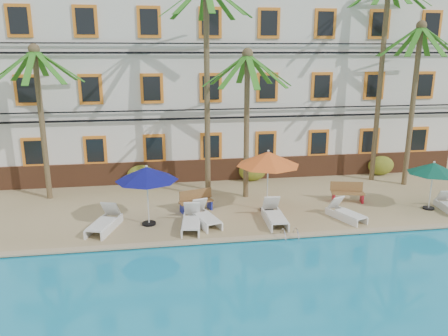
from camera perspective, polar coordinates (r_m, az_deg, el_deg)
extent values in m
plane|color=#384C23|center=(17.74, 6.11, -8.56)|extent=(100.00, 100.00, 0.00)
cube|color=tan|center=(22.24, 2.83, -3.21)|extent=(30.00, 12.00, 0.25)
cube|color=tan|center=(16.83, 6.93, -8.89)|extent=(30.00, 0.35, 0.06)
cube|color=silver|center=(26.11, 0.73, 11.00)|extent=(25.00, 6.00, 10.00)
cube|color=brown|center=(23.86, 1.91, -0.12)|extent=(25.00, 0.12, 1.20)
cube|color=orange|center=(23.97, -23.57, 1.89)|extent=(1.15, 0.10, 1.50)
cube|color=black|center=(23.92, -23.60, 1.86)|extent=(0.85, 0.04, 1.20)
cube|color=orange|center=(23.37, -16.45, 2.23)|extent=(1.15, 0.10, 1.50)
cube|color=black|center=(23.33, -16.47, 2.21)|extent=(0.85, 0.04, 1.20)
cube|color=orange|center=(23.16, -9.08, 2.55)|extent=(1.15, 0.10, 1.50)
cube|color=black|center=(23.11, -9.08, 2.52)|extent=(0.85, 0.04, 1.20)
cube|color=orange|center=(23.33, -1.69, 2.82)|extent=(1.15, 0.10, 1.50)
cube|color=black|center=(23.28, -1.67, 2.80)|extent=(0.85, 0.04, 1.20)
cube|color=orange|center=(23.88, 5.48, 3.04)|extent=(1.15, 0.10, 1.50)
cube|color=black|center=(23.84, 5.51, 3.02)|extent=(0.85, 0.04, 1.20)
cube|color=orange|center=(24.79, 12.23, 3.21)|extent=(1.15, 0.10, 1.50)
cube|color=black|center=(24.74, 12.27, 3.19)|extent=(0.85, 0.04, 1.20)
cube|color=orange|center=(26.01, 18.42, 3.32)|extent=(1.15, 0.10, 1.50)
cube|color=black|center=(25.97, 18.47, 3.30)|extent=(0.85, 0.04, 1.20)
cube|color=orange|center=(27.50, 24.01, 3.39)|extent=(1.15, 0.10, 1.50)
cube|color=black|center=(27.46, 24.06, 3.37)|extent=(0.85, 0.04, 1.20)
cube|color=orange|center=(23.53, -24.36, 9.26)|extent=(1.15, 0.10, 1.50)
cube|color=black|center=(23.48, -24.39, 9.25)|extent=(0.85, 0.04, 1.20)
cube|color=orange|center=(22.93, -17.03, 9.81)|extent=(1.15, 0.10, 1.50)
cube|color=black|center=(22.88, -17.04, 9.80)|extent=(0.85, 0.04, 1.20)
cube|color=orange|center=(22.71, -9.40, 10.21)|extent=(1.15, 0.10, 1.50)
cube|color=black|center=(22.66, -9.40, 10.20)|extent=(0.85, 0.04, 1.20)
cube|color=orange|center=(22.88, -1.75, 10.43)|extent=(1.15, 0.10, 1.50)
cube|color=black|center=(22.83, -1.73, 10.42)|extent=(0.85, 0.04, 1.20)
cube|color=orange|center=(23.44, 5.67, 10.48)|extent=(1.15, 0.10, 1.50)
cube|color=black|center=(23.40, 5.70, 10.47)|extent=(0.85, 0.04, 1.20)
cube|color=orange|center=(24.37, 12.63, 10.36)|extent=(1.15, 0.10, 1.50)
cube|color=black|center=(24.32, 12.68, 10.35)|extent=(0.85, 0.04, 1.20)
cube|color=orange|center=(25.61, 19.00, 10.13)|extent=(1.15, 0.10, 1.50)
cube|color=black|center=(25.56, 19.05, 10.12)|extent=(0.85, 0.04, 1.20)
cube|color=orange|center=(27.12, 24.70, 9.81)|extent=(1.15, 0.10, 1.50)
cube|color=black|center=(27.08, 24.76, 9.80)|extent=(0.85, 0.04, 1.20)
cube|color=orange|center=(23.50, -25.23, 17.02)|extent=(1.15, 0.10, 1.50)
cube|color=black|center=(23.45, -25.27, 17.02)|extent=(0.85, 0.04, 1.20)
cube|color=orange|center=(22.90, -17.66, 17.79)|extent=(1.15, 0.10, 1.50)
cube|color=black|center=(22.85, -17.68, 17.80)|extent=(0.85, 0.04, 1.20)
cube|color=orange|center=(22.68, -9.76, 18.29)|extent=(1.15, 0.10, 1.50)
cube|color=black|center=(22.63, -9.76, 18.30)|extent=(0.85, 0.04, 1.20)
cube|color=orange|center=(22.85, -1.82, 18.46)|extent=(1.15, 0.10, 1.50)
cube|color=black|center=(22.81, -1.80, 18.46)|extent=(0.85, 0.04, 1.20)
cube|color=orange|center=(23.42, 5.88, 18.31)|extent=(1.15, 0.10, 1.50)
cube|color=black|center=(23.37, 5.91, 18.31)|extent=(0.85, 0.04, 1.20)
cube|color=orange|center=(24.34, 13.08, 17.88)|extent=(1.15, 0.10, 1.50)
cube|color=black|center=(24.29, 13.12, 17.89)|extent=(0.85, 0.04, 1.20)
cube|color=orange|center=(25.58, 19.63, 17.27)|extent=(1.15, 0.10, 1.50)
cube|color=black|center=(25.54, 19.68, 17.27)|extent=(0.85, 0.04, 1.20)
cube|color=orange|center=(27.10, 25.46, 16.54)|extent=(1.15, 0.10, 1.50)
cube|color=black|center=(27.06, 25.53, 16.53)|extent=(0.85, 0.04, 1.20)
cube|color=black|center=(23.14, 2.04, 6.62)|extent=(25.00, 0.08, 0.10)
cube|color=black|center=(23.08, 2.05, 7.73)|extent=(25.00, 0.08, 0.06)
cube|color=black|center=(22.90, 2.12, 14.82)|extent=(25.00, 0.08, 0.10)
cube|color=black|center=(22.90, 2.13, 15.94)|extent=(25.00, 0.08, 0.06)
cylinder|color=brown|center=(21.83, -22.64, 4.98)|extent=(0.26, 0.26, 6.91)
sphere|color=brown|center=(21.57, -23.58, 14.04)|extent=(0.50, 0.50, 0.50)
cube|color=#286F1A|center=(22.57, -22.75, 12.28)|extent=(0.28, 2.06, 1.46)
cube|color=#286F1A|center=(22.46, -24.75, 12.07)|extent=(1.66, 1.66, 1.46)
cube|color=#286F1A|center=(21.85, -26.03, 11.88)|extent=(2.06, 0.28, 1.46)
cube|color=#286F1A|center=(21.07, -25.80, 11.85)|extent=(1.66, 1.66, 1.46)
cube|color=#286F1A|center=(20.59, -24.07, 11.99)|extent=(0.28, 2.06, 1.46)
cube|color=#286F1A|center=(20.71, -21.88, 12.22)|extent=(1.66, 1.66, 1.46)
cube|color=#286F1A|center=(21.35, -20.66, 12.38)|extent=(2.06, 0.28, 1.46)
cube|color=#286F1A|center=(22.12, -21.07, 12.41)|extent=(1.66, 1.66, 1.46)
cylinder|color=brown|center=(20.23, -2.23, 9.40)|extent=(0.26, 0.26, 9.69)
cube|color=#286F1A|center=(21.27, -2.69, 20.80)|extent=(0.28, 2.06, 1.46)
cube|color=#286F1A|center=(20.90, -4.71, 20.87)|extent=(1.66, 1.66, 1.46)
cube|color=#286F1A|center=(20.40, 0.70, 21.07)|extent=(2.06, 0.28, 1.46)
cube|color=#286F1A|center=(21.06, -0.51, 20.87)|extent=(1.66, 1.66, 1.46)
cylinder|color=brown|center=(20.43, 2.96, 5.24)|extent=(0.26, 0.26, 6.72)
sphere|color=brown|center=(20.13, 3.10, 14.71)|extent=(0.50, 0.50, 0.50)
cube|color=#286F1A|center=(21.15, 2.48, 12.79)|extent=(0.28, 2.06, 1.46)
cube|color=#286F1A|center=(20.73, 0.64, 12.75)|extent=(1.66, 1.66, 1.46)
cube|color=#286F1A|center=(19.97, 0.12, 12.67)|extent=(2.06, 0.28, 1.46)
cube|color=#286F1A|center=(19.30, 1.36, 12.59)|extent=(1.66, 1.66, 1.46)
cube|color=#286F1A|center=(19.15, 3.71, 12.54)|extent=(0.28, 2.06, 1.46)
cube|color=#286F1A|center=(19.61, 5.63, 12.56)|extent=(1.66, 1.66, 1.46)
cube|color=#286F1A|center=(20.39, 5.95, 12.64)|extent=(2.06, 0.28, 1.46)
cube|color=#286F1A|center=(21.01, 4.63, 12.74)|extent=(1.66, 1.66, 1.46)
cylinder|color=brown|center=(24.42, 19.70, 10.26)|extent=(0.26, 0.26, 10.33)
cylinder|color=brown|center=(24.26, 23.37, 7.14)|extent=(0.26, 0.26, 8.02)
sphere|color=brown|center=(24.13, 24.39, 16.60)|extent=(0.50, 0.50, 0.50)
cube|color=#286F1A|center=(24.97, 22.91, 14.99)|extent=(0.28, 2.06, 1.46)
cube|color=#286F1A|center=(24.35, 21.78, 15.12)|extent=(1.66, 1.66, 1.46)
cube|color=#286F1A|center=(23.57, 22.04, 15.14)|extent=(2.06, 0.28, 1.46)
cube|color=#286F1A|center=(23.10, 23.63, 15.01)|extent=(1.66, 1.66, 1.46)
cube|color=#286F1A|center=(23.24, 25.59, 14.80)|extent=(0.28, 2.06, 1.46)
cube|color=#286F1A|center=(23.90, 26.66, 14.64)|extent=(1.66, 1.66, 1.46)
cube|color=#286F1A|center=(24.66, 26.27, 14.65)|extent=(2.06, 0.28, 1.46)
cube|color=#286F1A|center=(25.10, 24.73, 14.80)|extent=(1.66, 1.66, 1.46)
ellipsoid|color=#275B1A|center=(23.16, -10.75, -0.97)|extent=(1.50, 0.90, 1.10)
ellipsoid|color=#275B1A|center=(23.69, 3.74, -0.38)|extent=(1.50, 0.90, 1.10)
ellipsoid|color=#275B1A|center=(26.30, 19.81, 0.31)|extent=(1.50, 0.90, 1.10)
cylinder|color=black|center=(18.15, -9.76, -7.15)|extent=(0.56, 0.56, 0.08)
cylinder|color=silver|center=(17.75, -9.93, -3.68)|extent=(0.06, 0.06, 2.40)
cone|color=navy|center=(17.48, -10.07, -0.73)|extent=(2.50, 2.50, 0.55)
sphere|color=silver|center=(17.40, -10.11, 0.22)|extent=(0.10, 0.10, 0.10)
cylinder|color=black|center=(19.46, 5.61, -5.43)|extent=(0.62, 0.62, 0.09)
cylinder|color=silver|center=(19.06, 5.70, -1.82)|extent=(0.06, 0.06, 2.65)
cone|color=orange|center=(18.78, 5.79, 1.25)|extent=(2.76, 2.76, 0.61)
sphere|color=silver|center=(18.71, 5.81, 2.24)|extent=(0.10, 0.10, 0.10)
cylinder|color=black|center=(21.62, 25.14, -4.76)|extent=(0.49, 0.49, 0.07)
cylinder|color=silver|center=(21.32, 25.44, -2.17)|extent=(0.06, 0.06, 2.11)
cone|color=#094837|center=(21.11, 25.69, 0.00)|extent=(2.20, 2.20, 0.48)
sphere|color=silver|center=(21.05, 25.77, 0.69)|extent=(0.10, 0.10, 0.10)
cube|color=white|center=(17.64, -15.78, -7.08)|extent=(1.08, 1.58, 0.07)
cube|color=white|center=(18.39, -14.55, -5.21)|extent=(0.80, 0.71, 0.72)
cube|color=white|center=(18.08, -16.34, -7.22)|extent=(0.70, 1.98, 0.33)
cube|color=white|center=(17.81, -14.38, -7.41)|extent=(0.70, 1.98, 0.33)
cube|color=white|center=(17.19, -4.34, -7.16)|extent=(0.82, 1.46, 0.06)
cube|color=white|center=(18.00, -4.21, -5.29)|extent=(0.70, 0.59, 0.69)
cube|color=white|center=(17.52, -5.34, -7.39)|extent=(0.32, 1.97, 0.32)
cube|color=white|center=(17.49, -3.23, -7.39)|extent=(0.32, 1.97, 0.32)
cube|color=white|center=(17.63, -2.15, -6.55)|extent=(1.02, 1.51, 0.06)
cube|color=white|center=(18.37, -3.38, -4.85)|extent=(0.76, 0.68, 0.69)
cube|color=white|center=(17.81, -3.44, -6.97)|extent=(0.64, 1.90, 0.32)
cube|color=white|center=(18.05, -1.56, -6.65)|extent=(0.64, 1.90, 0.32)
cube|color=white|center=(17.79, 6.84, -6.39)|extent=(0.73, 1.48, 0.07)
cube|color=white|center=(18.62, 6.16, -4.54)|extent=(0.69, 0.56, 0.73)
cube|color=white|center=(18.04, 5.58, -6.69)|extent=(0.15, 2.07, 0.34)
cube|color=white|center=(18.19, 7.66, -6.58)|extent=(0.15, 2.07, 0.34)
cube|color=white|center=(18.87, 16.21, -5.78)|extent=(1.02, 1.40, 0.06)
cube|color=white|center=(19.36, 14.37, -4.40)|extent=(0.72, 0.66, 0.64)
cube|color=white|center=(18.88, 15.01, -6.22)|extent=(0.73, 1.71, 0.29)
cube|color=white|center=(19.29, 16.25, -5.86)|extent=(0.73, 1.71, 0.29)
cube|color=white|center=(22.11, 26.74, -3.26)|extent=(0.60, 0.50, 0.59)
cube|color=white|center=(21.60, 26.72, -4.68)|extent=(0.26, 1.68, 0.27)
cube|color=olive|center=(19.25, -3.66, -4.41)|extent=(1.57, 0.84, 0.06)
cube|color=olive|center=(19.35, -3.91, -3.46)|extent=(1.46, 0.47, 0.45)
cube|color=navy|center=(19.12, -5.47, -5.32)|extent=(0.20, 0.45, 0.40)
cube|color=navy|center=(19.55, -1.87, -4.79)|extent=(0.20, 0.45, 0.40)
cube|color=olive|center=(21.13, 15.89, -3.18)|extent=(1.56, 0.78, 0.06)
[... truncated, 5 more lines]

